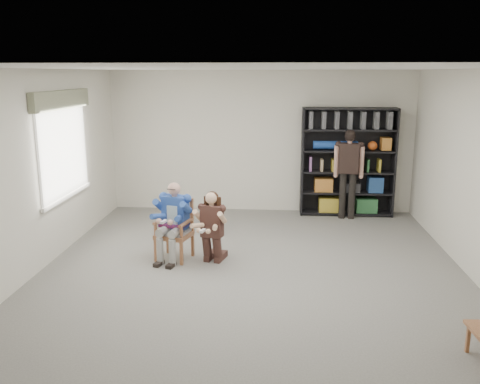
# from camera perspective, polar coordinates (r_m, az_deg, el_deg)

# --- Properties ---
(room_shell) EXTENTS (6.00, 7.00, 2.80)m
(room_shell) POSITION_cam_1_polar(r_m,az_deg,el_deg) (6.71, 1.33, 1.71)
(room_shell) COLOR white
(room_shell) RESTS_ON ground
(floor) EXTENTS (6.00, 7.00, 0.01)m
(floor) POSITION_cam_1_polar(r_m,az_deg,el_deg) (7.13, 1.27, -9.39)
(floor) COLOR slate
(floor) RESTS_ON ground
(window_left) EXTENTS (0.16, 2.00, 1.75)m
(window_left) POSITION_cam_1_polar(r_m,az_deg,el_deg) (8.32, -19.09, 4.84)
(window_left) COLOR white
(window_left) RESTS_ON room_shell
(armchair) EXTENTS (0.64, 0.63, 0.91)m
(armchair) POSITION_cam_1_polar(r_m,az_deg,el_deg) (7.66, -7.43, -4.25)
(armchair) COLOR brown
(armchair) RESTS_ON floor
(seated_man) EXTENTS (0.67, 0.81, 1.18)m
(seated_man) POSITION_cam_1_polar(r_m,az_deg,el_deg) (7.62, -7.46, -3.27)
(seated_man) COLOR navy
(seated_man) RESTS_ON floor
(kneeling_woman) EXTENTS (0.62, 0.82, 1.08)m
(kneeling_woman) POSITION_cam_1_polar(r_m,az_deg,el_deg) (7.43, -3.23, -4.02)
(kneeling_woman) COLOR #3E2622
(kneeling_woman) RESTS_ON floor
(bookshelf) EXTENTS (1.80, 0.38, 2.10)m
(bookshelf) POSITION_cam_1_polar(r_m,az_deg,el_deg) (10.09, 11.99, 3.30)
(bookshelf) COLOR black
(bookshelf) RESTS_ON floor
(standing_man) EXTENTS (0.57, 0.38, 1.71)m
(standing_man) POSITION_cam_1_polar(r_m,az_deg,el_deg) (9.85, 12.05, 1.91)
(standing_man) COLOR black
(standing_man) RESTS_ON floor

